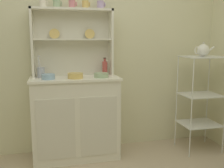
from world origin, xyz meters
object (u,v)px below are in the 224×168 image
at_px(bakers_rack, 201,92).
at_px(bowl_mixing_large, 48,77).
at_px(cup_cream_0, 43,4).
at_px(jam_bottle, 105,68).
at_px(porcelain_teapot, 203,50).
at_px(utensil_jar, 41,72).
at_px(hutch_shelf_unit, 72,37).
at_px(hutch_cabinet, 76,117).

xyz_separation_m(bakers_rack, bowl_mixing_large, (-1.71, 0.07, 0.22)).
distance_m(bakers_rack, cup_cream_0, 2.00).
height_order(bakers_rack, bowl_mixing_large, bakers_rack).
distance_m(cup_cream_0, jam_bottle, 0.94).
relative_size(bowl_mixing_large, porcelain_teapot, 0.59).
bearing_deg(porcelain_teapot, cup_cream_0, 171.41).
relative_size(cup_cream_0, jam_bottle, 0.46).
bearing_deg(utensil_jar, bakers_rack, -6.93).
relative_size(utensil_jar, porcelain_teapot, 1.03).
height_order(jam_bottle, utensil_jar, utensil_jar).
height_order(cup_cream_0, porcelain_teapot, cup_cream_0).
xyz_separation_m(bowl_mixing_large, porcelain_teapot, (1.70, -0.07, 0.25)).
distance_m(utensil_jar, porcelain_teapot, 1.80).
height_order(hutch_shelf_unit, jam_bottle, hutch_shelf_unit).
xyz_separation_m(bakers_rack, jam_bottle, (-1.09, 0.23, 0.28)).
distance_m(hutch_cabinet, utensil_jar, 0.61).
xyz_separation_m(hutch_cabinet, bowl_mixing_large, (-0.27, -0.07, 0.46)).
bearing_deg(bowl_mixing_large, bakers_rack, -2.20).
bearing_deg(cup_cream_0, utensil_jar, -138.02).
bearing_deg(porcelain_teapot, hutch_shelf_unit, 168.08).
bearing_deg(bakers_rack, porcelain_teapot, 180.00).
bearing_deg(jam_bottle, bowl_mixing_large, -165.57).
relative_size(cup_cream_0, porcelain_teapot, 0.40).
bearing_deg(porcelain_teapot, bowl_mixing_large, 177.80).
bearing_deg(porcelain_teapot, jam_bottle, 168.27).
bearing_deg(hutch_shelf_unit, bowl_mixing_large, -139.17).
relative_size(bowl_mixing_large, jam_bottle, 0.67).
xyz_separation_m(hutch_cabinet, bakers_rack, (1.43, -0.14, 0.24)).
bearing_deg(utensil_jar, jam_bottle, 0.74).
xyz_separation_m(bakers_rack, porcelain_teapot, (-0.00, 0.00, 0.48)).
bearing_deg(jam_bottle, cup_cream_0, 176.80).
height_order(hutch_cabinet, hutch_shelf_unit, hutch_shelf_unit).
bearing_deg(hutch_cabinet, bowl_mixing_large, -165.01).
bearing_deg(hutch_cabinet, jam_bottle, 13.98).
bearing_deg(utensil_jar, porcelain_teapot, -6.93).
bearing_deg(hutch_cabinet, utensil_jar, 167.43).
xyz_separation_m(hutch_shelf_unit, bakers_rack, (1.43, -0.30, -0.62)).
relative_size(bowl_mixing_large, utensil_jar, 0.57).
height_order(hutch_cabinet, bowl_mixing_large, bowl_mixing_large).
bearing_deg(bakers_rack, cup_cream_0, 171.41).
distance_m(cup_cream_0, bowl_mixing_large, 0.77).
bearing_deg(hutch_shelf_unit, porcelain_teapot, -11.92).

